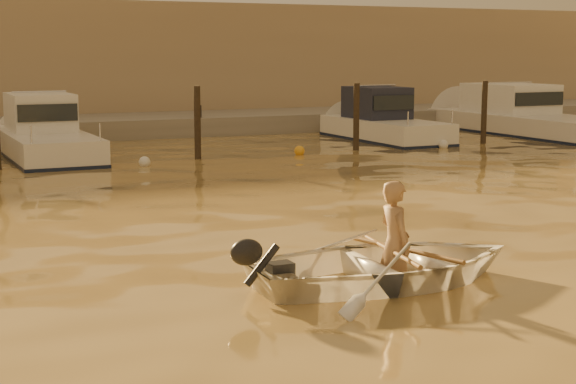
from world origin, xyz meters
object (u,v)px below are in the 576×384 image
dinghy (388,264)px  moored_boat_2 (45,135)px  moored_boat_5 (524,116)px  moored_boat_4 (385,121)px  waterfront_building (94,64)px  person (395,243)px

dinghy → moored_boat_2: size_ratio=0.51×
dinghy → moored_boat_2: bearing=8.5°
moored_boat_2 → moored_boat_5: bearing=0.0°
dinghy → moored_boat_2: (-1.54, 15.74, 0.37)m
moored_boat_4 → waterfront_building: 13.24m
moored_boat_4 → moored_boat_5: (5.83, 0.00, 0.00)m
moored_boat_5 → waterfront_building: (-12.98, 11.00, 1.77)m
waterfront_building → moored_boat_5: bearing=-40.3°
moored_boat_5 → waterfront_building: size_ratio=0.20×
person → waterfront_building: bearing=-2.0°
moored_boat_2 → moored_boat_5: same height
dinghy → waterfront_building: size_ratio=0.08×
moored_boat_2 → moored_boat_4: (11.08, 0.00, 0.00)m
person → waterfront_building: size_ratio=0.04×
moored_boat_4 → moored_boat_2: bearing=180.0°
person → moored_boat_2: moored_boat_2 is taller
moored_boat_2 → moored_boat_4: same height
dinghy → person: person is taller
person → moored_boat_5: bearing=-41.2°
moored_boat_4 → moored_boat_5: bearing=0.0°
dinghy → moored_boat_5: 22.01m
dinghy → waterfront_building: (2.40, 26.74, 2.15)m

